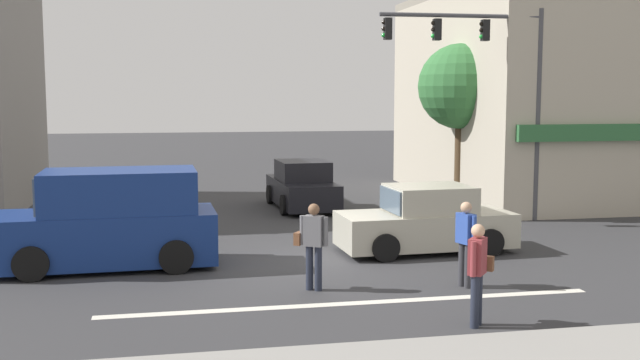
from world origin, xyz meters
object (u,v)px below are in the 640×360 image
Objects in this scene: pedestrian_foreground_with_bag at (478,268)px; pedestrian_mid_crossing at (466,239)px; traffic_light_mast at (496,74)px; street_tree at (461,87)px; pedestrian_far_side at (313,241)px; sedan_crossing_rightbound at (426,222)px; van_parked_curbside at (111,221)px; sedan_approaching_near at (302,187)px.

pedestrian_mid_crossing is at bearing 72.06° from pedestrian_foreground_with_bag.
traffic_light_mast is 3.71× the size of pedestrian_foreground_with_bag.
street_tree is 12.67m from pedestrian_far_side.
pedestrian_far_side is at bearing 173.19° from pedestrian_mid_crossing.
street_tree is 1.31× the size of sedan_crossing_rightbound.
sedan_crossing_rightbound is 0.90× the size of van_parked_curbside.
sedan_crossing_rightbound is (-3.38, -3.69, -3.59)m from traffic_light_mast.
traffic_light_mast is 1.49× the size of sedan_crossing_rightbound.
pedestrian_foreground_with_bag is 1.00× the size of pedestrian_far_side.
pedestrian_far_side is (-2.17, 2.72, 0.00)m from pedestrian_foreground_with_bag.
sedan_crossing_rightbound is 3.35m from pedestrian_mid_crossing.
pedestrian_mid_crossing is (-0.37, -3.32, 0.24)m from sedan_crossing_rightbound.
pedestrian_far_side is (-1.62, -10.29, 0.24)m from sedan_approaching_near.
van_parked_curbside reaches higher than pedestrian_foreground_with_bag.
pedestrian_far_side reaches higher than sedan_crossing_rightbound.
traffic_light_mast is 6.16m from sedan_crossing_rightbound.
traffic_light_mast is at bearing 61.86° from pedestrian_mid_crossing.
traffic_light_mast is 10.01m from pedestrian_far_side.
sedan_crossing_rightbound is 5.80m from pedestrian_foreground_with_bag.
street_tree is at bearing 68.82° from pedestrian_mid_crossing.
street_tree is at bearing 55.36° from pedestrian_far_side.
pedestrian_far_side is at bearing 128.57° from pedestrian_foreground_with_bag.
pedestrian_far_side is (-2.94, 0.35, 0.00)m from pedestrian_mid_crossing.
pedestrian_far_side is at bearing -98.92° from sedan_approaching_near.
sedan_approaching_near is at bearing 53.97° from van_parked_curbside.
traffic_light_mast is 1.49× the size of sedan_approaching_near.
sedan_crossing_rightbound is 2.49× the size of pedestrian_mid_crossing.
pedestrian_mid_crossing is (-3.75, -7.01, -3.35)m from traffic_light_mast.
traffic_light_mast is 11.76m from van_parked_curbside.
sedan_approaching_near is 9.37m from van_parked_curbside.
street_tree is at bearing 62.72° from sedan_crossing_rightbound.
street_tree is 13.50m from van_parked_curbside.
van_parked_curbside is at bearing 145.11° from pedestrian_far_side.
street_tree reaches higher than sedan_crossing_rightbound.
pedestrian_far_side is (3.89, -2.72, -0.05)m from van_parked_curbside.
street_tree is at bearing 34.24° from van_parked_curbside.
sedan_approaching_near is 13.02m from pedestrian_foreground_with_bag.
pedestrian_foreground_with_bag and pedestrian_mid_crossing have the same top height.
street_tree is 8.69m from sedan_crossing_rightbound.
van_parked_curbside is (-7.20, -0.25, 0.29)m from sedan_crossing_rightbound.
sedan_approaching_near is 10.73m from pedestrian_mid_crossing.
street_tree is 0.88× the size of traffic_light_mast.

